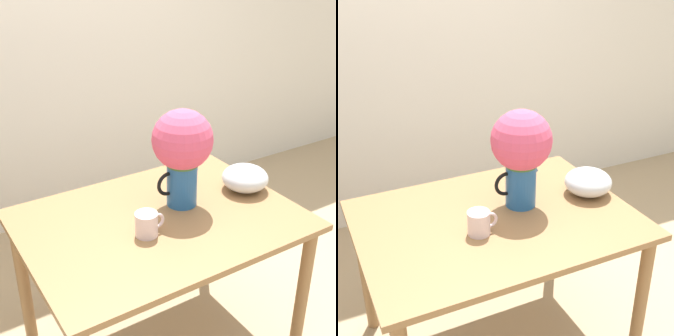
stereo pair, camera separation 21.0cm
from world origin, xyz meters
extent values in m
cube|color=silver|center=(0.00, 1.74, 1.30)|extent=(8.00, 0.05, 2.60)
cube|color=olive|center=(-0.11, 0.24, 0.74)|extent=(1.23, 0.92, 0.03)
cylinder|color=olive|center=(0.45, -0.16, 0.36)|extent=(0.06, 0.06, 0.73)
cylinder|color=olive|center=(-0.67, 0.64, 0.36)|extent=(0.06, 0.06, 0.73)
cylinder|color=olive|center=(0.45, 0.64, 0.36)|extent=(0.06, 0.06, 0.73)
cylinder|color=#235B9E|center=(0.04, 0.29, 0.87)|extent=(0.14, 0.14, 0.23)
cone|color=#235B9E|center=(0.10, 0.29, 0.95)|extent=(0.05, 0.05, 0.06)
torus|color=black|center=(-0.03, 0.29, 0.88)|extent=(0.12, 0.02, 0.12)
sphere|color=#3D7033|center=(0.04, 0.29, 1.04)|extent=(0.21, 0.21, 0.21)
sphere|color=#DB4C70|center=(0.04, 0.29, 1.09)|extent=(0.28, 0.28, 0.28)
cylinder|color=silver|center=(-0.23, 0.15, 0.81)|extent=(0.10, 0.10, 0.11)
torus|color=silver|center=(-0.18, 0.15, 0.81)|extent=(0.07, 0.01, 0.07)
ellipsoid|color=silver|center=(0.39, 0.24, 0.82)|extent=(0.23, 0.23, 0.13)
camera|label=1|loc=(-1.04, -1.32, 1.87)|focal=50.00mm
camera|label=2|loc=(-0.86, -1.42, 1.87)|focal=50.00mm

